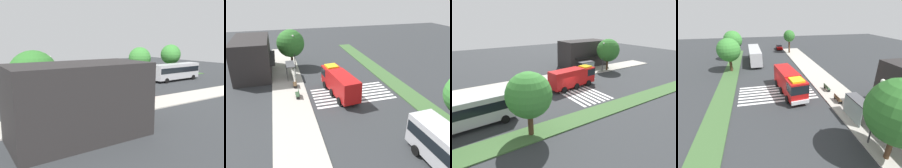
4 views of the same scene
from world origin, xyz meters
The scene contains 15 objects.
ground_plane centered at (0.00, 0.00, 0.00)m, with size 120.00×120.00×0.00m, color #2D3033.
sidewalk centered at (0.00, 8.81, 0.07)m, with size 60.00×4.93×0.14m, color #ADA89E.
median_strip centered at (0.00, -7.85, 0.07)m, with size 60.00×3.00×0.14m, color #3D6033.
crosswalk centered at (1.20, 0.00, 0.01)m, with size 5.85×11.43×0.01m.
fire_truck centered at (1.89, 1.88, 1.96)m, with size 9.32×3.53×3.49m.
parked_car_west centered at (-29.85, 5.15, 0.86)m, with size 4.47×2.11×1.67m.
transit_bus centered at (-16.19, -2.86, 2.07)m, with size 11.64×3.23×3.48m.
bus_stop_shelter centered at (9.88, 7.74, 1.89)m, with size 3.50×1.40×2.46m.
bench_near_shelter centered at (5.88, 7.76, 0.59)m, with size 1.60×0.50×0.90m.
bench_west_of_shelter centered at (2.19, 7.76, 0.59)m, with size 1.60×0.50×0.90m.
street_lamp centered at (13.68, 6.95, 3.96)m, with size 0.36×0.36×6.51m.
sidewalk_tree_far_west centered at (-24.31, 7.35, 4.91)m, with size 3.27×3.27×6.48m.
sidewalk_tree_center centered at (15.58, 7.35, 4.72)m, with size 5.18×5.18×7.18m.
median_tree_far_west centered at (-19.62, -7.85, 5.02)m, with size 4.48×4.48×7.13m.
median_tree_west centered at (-10.60, -7.85, 4.49)m, with size 4.63×4.63×6.69m.
Camera 4 is at (23.94, -2.86, 11.59)m, focal length 26.49 mm.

